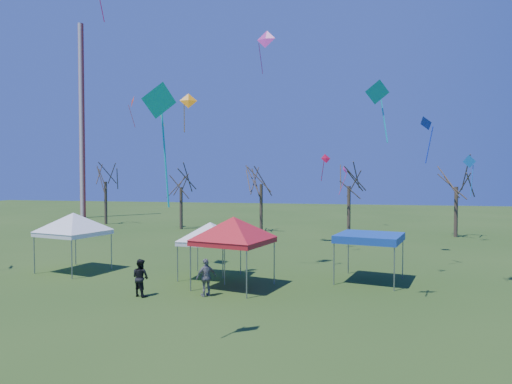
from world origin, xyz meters
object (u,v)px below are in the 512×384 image
(tree_0, at_px, (105,167))
(tent_white_mid, at_px, (210,226))
(radio_mast, at_px, (82,121))
(tree_3, at_px, (349,169))
(tree_4, at_px, (457,169))
(tent_blue, at_px, (370,238))
(tent_red, at_px, (234,221))
(person_dark, at_px, (140,278))
(person_grey, at_px, (206,277))
(tent_white_west, at_px, (73,217))
(tree_1, at_px, (181,172))
(tree_2, at_px, (261,167))

(tree_0, bearing_deg, tent_white_mid, -49.79)
(radio_mast, relative_size, tree_0, 2.96)
(tree_3, height_order, tree_4, tree_3)
(tent_blue, bearing_deg, radio_mast, 140.35)
(tent_white_mid, distance_m, tent_blue, 8.31)
(radio_mast, bearing_deg, tent_red, -47.94)
(tree_4, height_order, tent_blue, tree_4)
(tree_4, bearing_deg, person_dark, -126.85)
(tent_white_mid, bearing_deg, person_grey, -74.86)
(tent_white_west, relative_size, person_grey, 2.50)
(tree_4, height_order, person_dark, tree_4)
(tree_1, bearing_deg, person_dark, -72.52)
(tree_3, height_order, tent_white_mid, tree_3)
(person_dark, bearing_deg, tent_white_west, -14.06)
(tent_white_mid, bearing_deg, tent_white_west, -179.72)
(person_dark, bearing_deg, tent_red, -126.49)
(tree_4, xyz_separation_m, tent_red, (-14.56, -21.91, -2.84))
(tree_4, bearing_deg, tent_blue, -112.78)
(tent_red, bearing_deg, tree_1, 117.13)
(radio_mast, height_order, tent_red, radio_mast)
(tree_1, distance_m, tent_white_west, 21.06)
(tree_1, height_order, person_grey, tree_1)
(radio_mast, height_order, person_grey, radio_mast)
(person_grey, bearing_deg, radio_mast, -94.34)
(tree_3, height_order, tent_blue, tree_3)
(tent_white_west, xyz_separation_m, tent_red, (9.85, -1.74, 0.11))
(person_dark, bearing_deg, radio_mast, -33.76)
(tree_1, height_order, person_dark, tree_1)
(radio_mast, bearing_deg, person_grey, -50.30)
(tree_2, distance_m, person_grey, 24.83)
(tree_3, bearing_deg, tent_white_mid, -109.14)
(tent_white_mid, height_order, person_dark, tent_white_mid)
(tree_0, distance_m, person_grey, 34.66)
(tent_white_west, bearing_deg, radio_mast, 122.12)
(tent_red, bearing_deg, tent_white_mid, 134.73)
(tent_red, bearing_deg, tent_blue, 22.39)
(radio_mast, xyz_separation_m, tree_4, (43.36, -10.00, -6.44))
(tent_white_mid, xyz_separation_m, person_dark, (-1.92, -4.22, -1.92))
(tent_white_mid, bearing_deg, tree_2, 93.90)
(tree_1, bearing_deg, person_grey, -66.16)
(tent_red, xyz_separation_m, person_dark, (-3.69, -2.44, -2.37))
(tree_2, xyz_separation_m, tree_4, (17.72, -0.38, -0.23))
(tent_white_mid, bearing_deg, tent_red, -45.27)
(radio_mast, height_order, person_dark, radio_mast)
(tree_2, height_order, tree_3, tree_2)
(radio_mast, distance_m, tent_red, 43.97)
(radio_mast, xyz_separation_m, tent_blue, (35.28, -29.24, -10.25))
(tent_white_mid, height_order, person_grey, tent_white_mid)
(tree_2, distance_m, tree_3, 8.41)
(tent_white_west, bearing_deg, tree_3, 53.26)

